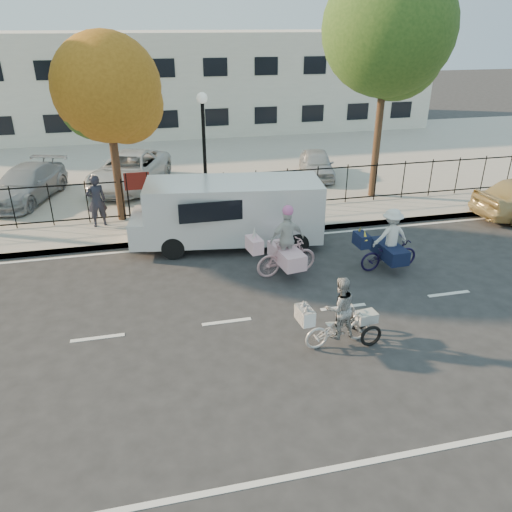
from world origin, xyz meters
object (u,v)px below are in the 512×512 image
object	(u,v)px
unicorn_bike	(286,250)
pedestrian	(97,201)
zebra_trike	(339,319)
lot_car_d	(317,164)
lot_car_b	(129,170)
lamppost	(204,135)
bull_bike	(389,246)
lot_car_a	(26,184)
white_van	(230,211)

from	to	relation	value
unicorn_bike	pedestrian	size ratio (longest dim) A/B	1.16
zebra_trike	lot_car_d	distance (m)	12.81
unicorn_bike	pedestrian	bearing A→B (deg)	39.89
pedestrian	lot_car_b	xyz separation A→B (m)	(1.09, 4.46, -0.19)
lamppost	bull_bike	world-z (taller)	lamppost
lot_car_a	lot_car_b	bearing A→B (deg)	31.55
lamppost	lot_car_a	bearing A→B (deg)	152.05
zebra_trike	bull_bike	distance (m)	4.26
lot_car_d	pedestrian	bearing A→B (deg)	-143.54
lamppost	lot_car_a	distance (m)	7.84
lot_car_a	lot_car_d	world-z (taller)	lot_car_a
unicorn_bike	pedestrian	distance (m)	7.11
lot_car_d	unicorn_bike	bearing A→B (deg)	-101.39
lot_car_b	lamppost	bearing A→B (deg)	-38.27
lot_car_d	lamppost	bearing A→B (deg)	-131.04
lot_car_d	lot_car_a	bearing A→B (deg)	-164.52
bull_bike	lot_car_a	bearing A→B (deg)	49.42
white_van	unicorn_bike	bearing A→B (deg)	-57.23
lamppost	lot_car_a	world-z (taller)	lamppost
unicorn_bike	lot_car_d	distance (m)	9.58
white_van	pedestrian	world-z (taller)	white_van
lamppost	lot_car_d	world-z (taller)	lamppost
unicorn_bike	lot_car_d	size ratio (longest dim) A/B	0.60
bull_bike	lot_car_d	world-z (taller)	bull_bike
lamppost	lot_car_b	size ratio (longest dim) A/B	0.85
white_van	lot_car_b	distance (m)	7.44
unicorn_bike	white_van	size ratio (longest dim) A/B	0.34
pedestrian	unicorn_bike	bearing A→B (deg)	121.25
bull_bike	pedestrian	bearing A→B (deg)	55.62
zebra_trike	pedestrian	distance (m)	9.93
lamppost	pedestrian	distance (m)	4.28
white_van	lot_car_d	world-z (taller)	white_van
lamppost	white_van	size ratio (longest dim) A/B	0.70
lamppost	zebra_trike	xyz separation A→B (m)	(1.77, -8.24, -2.47)
pedestrian	zebra_trike	bearing A→B (deg)	106.62
zebra_trike	lot_car_d	xyz separation A→B (m)	(3.79, 12.24, 0.10)
bull_bike	white_van	bearing A→B (deg)	53.27
lamppost	white_van	xyz separation A→B (m)	(0.45, -2.30, -1.95)
lamppost	zebra_trike	world-z (taller)	lamppost
unicorn_bike	lot_car_d	world-z (taller)	unicorn_bike
lamppost	lot_car_b	distance (m)	5.66
lot_car_a	lamppost	bearing A→B (deg)	-9.79
lamppost	zebra_trike	distance (m)	8.78
bull_bike	white_van	size ratio (longest dim) A/B	0.32
unicorn_bike	lamppost	bearing A→B (deg)	9.85
unicorn_bike	lot_car_b	distance (m)	10.10
zebra_trike	white_van	bearing A→B (deg)	6.23
lamppost	pedestrian	bearing A→B (deg)	180.00
lamppost	bull_bike	xyz separation A→B (m)	(4.57, -5.03, -2.38)
zebra_trike	lot_car_a	distance (m)	14.44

